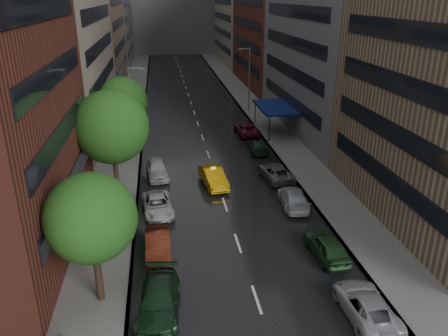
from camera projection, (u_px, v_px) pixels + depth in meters
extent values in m
cube|color=black|center=(192.00, 106.00, 66.72)|extent=(14.00, 140.00, 0.01)
cube|color=gray|center=(132.00, 107.00, 65.47)|extent=(4.00, 140.00, 0.15)
cube|color=gray|center=(250.00, 103.00, 67.91)|extent=(4.00, 140.00, 0.15)
cube|color=#937A5B|center=(95.00, 25.00, 73.45)|extent=(8.00, 28.00, 22.00)
cube|color=slate|center=(325.00, 30.00, 51.44)|extent=(8.00, 28.00, 24.00)
cube|color=gray|center=(239.00, 3.00, 103.97)|extent=(8.00, 32.00, 28.00)
cylinder|color=#382619|center=(98.00, 269.00, 23.60)|extent=(0.40, 0.40, 4.18)
sphere|color=#1E5116|center=(91.00, 218.00, 22.44)|extent=(4.78, 4.78, 4.78)
cylinder|color=#382619|center=(116.00, 172.00, 35.22)|extent=(0.40, 0.40, 5.08)
sphere|color=#1E5116|center=(112.00, 127.00, 33.81)|extent=(5.80, 5.80, 5.80)
cylinder|color=#382619|center=(125.00, 133.00, 46.12)|extent=(0.40, 0.40, 4.49)
sphere|color=#1E5116|center=(123.00, 102.00, 44.87)|extent=(5.14, 5.14, 5.14)
imported|color=#FBB00D|center=(213.00, 177.00, 38.74)|extent=(2.35, 5.01, 1.59)
imported|color=black|center=(159.00, 300.00, 23.25)|extent=(2.62, 5.40, 1.51)
imported|color=#5A2112|center=(158.00, 244.00, 28.49)|extent=(1.65, 4.59, 1.51)
imported|color=silver|center=(158.00, 205.00, 33.95)|extent=(2.67, 4.98, 1.33)
imported|color=#A6A6AB|center=(157.00, 169.00, 40.54)|extent=(2.35, 4.89, 1.61)
imported|color=#ADADB2|center=(366.00, 305.00, 22.97)|extent=(2.28, 4.94, 1.37)
imported|color=#1C3F1D|center=(327.00, 246.00, 28.21)|extent=(2.06, 4.57, 1.52)
imported|color=#B6BBC0|center=(293.00, 198.00, 35.01)|extent=(2.44, 5.04, 1.41)
imported|color=slate|center=(276.00, 172.00, 40.11)|extent=(2.78, 5.20, 1.39)
imported|color=#18361D|center=(258.00, 146.00, 47.17)|extent=(2.02, 4.64, 1.33)
imported|color=maroon|center=(247.00, 129.00, 52.81)|extent=(2.62, 5.26, 1.43)
cylinder|color=gray|center=(131.00, 110.00, 45.56)|extent=(0.18, 0.18, 9.00)
cube|color=gray|center=(142.00, 69.00, 44.19)|extent=(0.50, 0.22, 0.16)
cylinder|color=gray|center=(249.00, 80.00, 61.46)|extent=(0.18, 0.18, 9.00)
cube|color=gray|center=(240.00, 50.00, 59.71)|extent=(0.50, 0.22, 0.16)
cube|color=navy|center=(275.00, 107.00, 52.99)|extent=(4.00, 8.00, 0.25)
cylinder|color=black|center=(269.00, 128.00, 49.84)|extent=(0.12, 0.12, 3.00)
cylinder|color=black|center=(255.00, 112.00, 56.82)|extent=(0.12, 0.12, 3.00)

